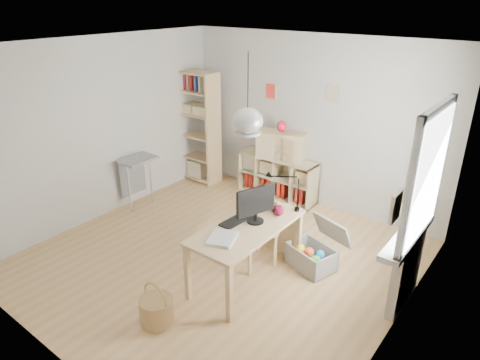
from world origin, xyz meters
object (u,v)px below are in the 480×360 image
Objects in this scene: cube_shelf at (277,179)px; chair at (258,227)px; tall_bookshelf at (197,123)px; drawer_chest at (281,145)px; storage_chest at (315,252)px; monitor at (256,203)px; desk at (247,232)px.

chair is (0.91, -1.84, 0.22)m from cube_shelf.
tall_bookshelf is 1.67m from drawer_chest.
chair is at bearing -132.92° from storage_chest.
tall_bookshelf is (-1.56, -0.28, 0.79)m from cube_shelf.
monitor is 0.63× the size of drawer_chest.
tall_bookshelf is at bearing 176.30° from storage_chest.
drawer_chest is at bearing 152.89° from storage_chest.
tall_bookshelf is at bearing 168.53° from chair.
cube_shelf is 1.80× the size of drawer_chest.
cube_shelf is 0.70× the size of tall_bookshelf.
storage_chest is 1.59× the size of monitor.
tall_bookshelf reaches higher than drawer_chest.
tall_bookshelf reaches higher than desk.
storage_chest is (1.54, -1.48, -0.10)m from cube_shelf.
chair is 1.84× the size of monitor.
desk is at bearing -81.36° from monitor.
cube_shelf reaches higher than storage_chest.
monitor is 2.27m from drawer_chest.
desk reaches higher than storage_chest.
drawer_chest is at bearing -27.56° from cube_shelf.
cube_shelf is 2.45m from monitor.
cube_shelf is at bearing 10.19° from tall_bookshelf.
monitor is (2.61, -1.82, -0.09)m from tall_bookshelf.
drawer_chest reaches higher than storage_chest.
desk is 1.02m from storage_chest.
tall_bookshelf reaches higher than storage_chest.
tall_bookshelf is at bearing 168.87° from drawer_chest.
storage_chest is at bearing -63.91° from drawer_chest.
drawer_chest is at bearing 134.28° from monitor.
cube_shelf is at bearing 153.58° from storage_chest.
chair is at bearing -63.63° from cube_shelf.
tall_bookshelf reaches higher than cube_shelf.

